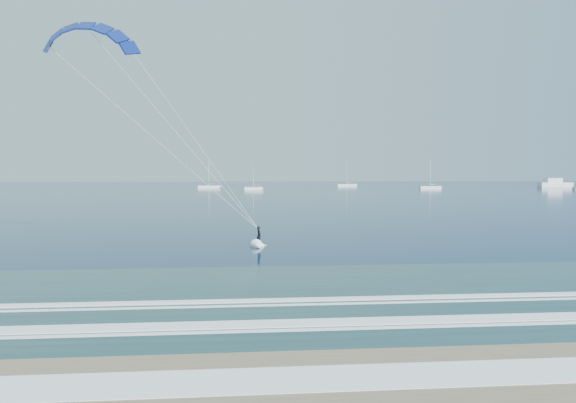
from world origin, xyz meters
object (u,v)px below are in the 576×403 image
(motor_yacht, at_px, (555,184))
(sailboat_1, at_px, (209,187))
(sailboat_2, at_px, (253,188))
(sailboat_3, at_px, (347,185))
(kitesurfer_rig, at_px, (175,132))
(sailboat_4, at_px, (430,187))

(motor_yacht, bearing_deg, sailboat_1, -179.50)
(sailboat_2, relative_size, sailboat_3, 0.75)
(kitesurfer_rig, distance_m, motor_yacht, 252.42)
(sailboat_2, distance_m, sailboat_4, 78.35)
(motor_yacht, xyz_separation_m, sailboat_4, (-70.89, -21.09, -1.08))
(sailboat_2, height_order, sailboat_3, sailboat_3)
(motor_yacht, distance_m, sailboat_4, 73.97)
(sailboat_2, bearing_deg, sailboat_1, 123.71)
(kitesurfer_rig, xyz_separation_m, sailboat_2, (9.60, 165.40, -9.14))
(kitesurfer_rig, relative_size, sailboat_2, 1.92)
(sailboat_2, height_order, sailboat_4, sailboat_4)
(kitesurfer_rig, xyz_separation_m, sailboat_4, (87.31, 175.43, -9.12))
(sailboat_3, bearing_deg, sailboat_2, -130.73)
(sailboat_2, xyz_separation_m, sailboat_3, (50.52, 58.67, 0.02))
(motor_yacht, relative_size, sailboat_2, 1.62)
(sailboat_1, distance_m, sailboat_3, 76.05)
(sailboat_3, relative_size, sailboat_4, 1.06)
(sailboat_1, relative_size, sailboat_2, 1.30)
(sailboat_1, bearing_deg, sailboat_3, 22.42)
(kitesurfer_rig, bearing_deg, sailboat_1, 92.99)
(motor_yacht, distance_m, sailboat_3, 101.89)
(sailboat_3, bearing_deg, motor_yacht, -15.69)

